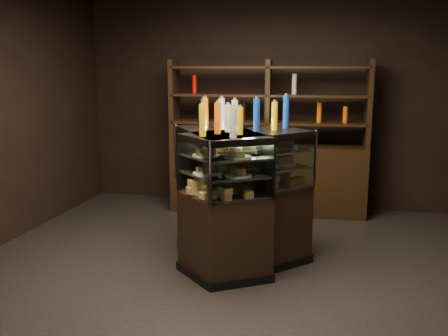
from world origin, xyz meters
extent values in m
plane|color=black|center=(0.00, 0.00, 0.00)|extent=(5.00, 5.00, 0.00)
cube|color=black|center=(0.00, 2.50, 1.50)|extent=(5.00, 0.02, 3.00)
cube|color=black|center=(0.00, -2.50, 1.50)|extent=(5.00, 0.02, 3.00)
cube|color=black|center=(0.19, 0.17, 0.39)|extent=(1.24, 1.26, 0.77)
cube|color=black|center=(0.19, 0.17, 0.04)|extent=(1.27, 1.30, 0.08)
cube|color=black|center=(0.19, 0.17, 1.29)|extent=(1.24, 1.26, 0.06)
cube|color=silver|center=(0.19, 0.17, 0.78)|extent=(1.17, 1.20, 0.02)
cube|color=silver|center=(0.19, 0.17, 0.96)|extent=(1.17, 1.20, 0.02)
cube|color=silver|center=(0.19, 0.17, 1.13)|extent=(1.17, 1.20, 0.02)
cube|color=white|center=(0.42, -0.04, 1.04)|extent=(0.81, 0.87, 0.54)
cylinder|color=silver|center=(0.81, 0.40, 1.04)|extent=(0.03, 0.03, 0.56)
cylinder|color=silver|center=(0.01, -0.46, 1.04)|extent=(0.03, 0.03, 0.56)
cube|color=black|center=(-0.06, 0.19, 0.39)|extent=(1.13, 1.31, 0.77)
cube|color=black|center=(-0.06, 0.19, 0.04)|extent=(1.16, 1.35, 0.08)
cube|color=black|center=(-0.06, 0.19, 1.29)|extent=(1.13, 1.31, 0.06)
cube|color=silver|center=(-0.06, 0.19, 0.78)|extent=(1.06, 1.25, 0.02)
cube|color=silver|center=(-0.06, 0.19, 0.96)|extent=(1.06, 1.25, 0.02)
cube|color=silver|center=(-0.06, 0.19, 1.13)|extent=(1.06, 1.25, 0.02)
cube|color=white|center=(-0.32, 0.03, 1.04)|extent=(0.64, 1.00, 0.54)
cylinder|color=silver|center=(0.01, -0.46, 1.04)|extent=(0.03, 0.03, 0.56)
cylinder|color=silver|center=(-0.62, 0.53, 1.04)|extent=(0.03, 0.03, 0.56)
cube|color=#C47846|center=(-0.12, -0.21, 0.82)|extent=(0.19, 0.19, 0.06)
cube|color=#C47846|center=(0.10, 0.03, 0.82)|extent=(0.19, 0.19, 0.06)
cube|color=#C47846|center=(0.33, 0.27, 0.82)|extent=(0.19, 0.19, 0.06)
cube|color=#C47846|center=(0.55, 0.51, 0.82)|extent=(0.19, 0.19, 0.06)
cylinder|color=white|center=(-0.11, -0.16, 0.98)|extent=(0.24, 0.24, 0.01)
cube|color=#C47846|center=(-0.11, -0.16, 1.01)|extent=(0.18, 0.18, 0.05)
cylinder|color=white|center=(0.04, 0.00, 0.98)|extent=(0.24, 0.24, 0.01)
cube|color=#C47846|center=(0.04, 0.00, 1.01)|extent=(0.18, 0.18, 0.05)
cylinder|color=white|center=(0.19, 0.17, 0.98)|extent=(0.24, 0.24, 0.01)
cube|color=#C47846|center=(0.19, 0.17, 1.01)|extent=(0.18, 0.18, 0.05)
cylinder|color=white|center=(0.35, 0.33, 0.98)|extent=(0.24, 0.24, 0.01)
cube|color=#C47846|center=(0.35, 0.33, 1.01)|extent=(0.18, 0.18, 0.05)
cylinder|color=white|center=(0.50, 0.49, 0.98)|extent=(0.24, 0.24, 0.01)
cube|color=#C47846|center=(0.50, 0.49, 1.01)|extent=(0.18, 0.18, 0.05)
cylinder|color=white|center=(-0.11, -0.16, 1.14)|extent=(0.24, 0.24, 0.02)
cube|color=#C47846|center=(-0.11, -0.16, 1.18)|extent=(0.18, 0.18, 0.05)
cylinder|color=white|center=(0.04, 0.00, 1.14)|extent=(0.24, 0.24, 0.02)
cube|color=#C47846|center=(0.04, 0.00, 1.18)|extent=(0.18, 0.18, 0.05)
cylinder|color=white|center=(0.19, 0.17, 1.14)|extent=(0.24, 0.24, 0.02)
cube|color=#C47846|center=(0.19, 0.17, 1.18)|extent=(0.18, 0.18, 0.05)
cylinder|color=white|center=(0.35, 0.33, 1.14)|extent=(0.24, 0.24, 0.02)
cube|color=#C47846|center=(0.35, 0.33, 1.18)|extent=(0.18, 0.18, 0.05)
cylinder|color=white|center=(0.50, 0.49, 1.14)|extent=(0.24, 0.24, 0.02)
cube|color=#C47846|center=(0.50, 0.49, 1.18)|extent=(0.18, 0.18, 0.05)
cube|color=#C47846|center=(-0.35, 0.60, 0.82)|extent=(0.17, 0.20, 0.06)
cube|color=#C47846|center=(-0.17, 0.32, 0.82)|extent=(0.17, 0.20, 0.06)
cube|color=#C47846|center=(0.00, 0.04, 0.82)|extent=(0.17, 0.20, 0.06)
cube|color=#C47846|center=(0.18, -0.24, 0.82)|extent=(0.17, 0.20, 0.06)
cylinder|color=white|center=(-0.30, 0.57, 0.98)|extent=(0.24, 0.24, 0.01)
cube|color=#C47846|center=(-0.30, 0.57, 1.01)|extent=(0.16, 0.19, 0.05)
cylinder|color=white|center=(-0.18, 0.38, 0.98)|extent=(0.24, 0.24, 0.01)
cube|color=#C47846|center=(-0.18, 0.38, 1.01)|extent=(0.16, 0.19, 0.05)
cylinder|color=white|center=(-0.06, 0.19, 0.98)|extent=(0.24, 0.24, 0.01)
cube|color=#C47846|center=(-0.06, 0.19, 1.01)|extent=(0.16, 0.19, 0.05)
cylinder|color=white|center=(0.06, 0.00, 0.98)|extent=(0.24, 0.24, 0.01)
cube|color=#C47846|center=(0.06, 0.00, 1.01)|extent=(0.16, 0.19, 0.05)
cylinder|color=white|center=(0.18, -0.19, 0.98)|extent=(0.24, 0.24, 0.01)
cube|color=#C47846|center=(0.18, -0.19, 1.01)|extent=(0.16, 0.19, 0.05)
cylinder|color=white|center=(-0.30, 0.57, 1.14)|extent=(0.24, 0.24, 0.02)
cube|color=#C47846|center=(-0.30, 0.57, 1.18)|extent=(0.16, 0.19, 0.05)
cylinder|color=white|center=(-0.18, 0.38, 1.14)|extent=(0.24, 0.24, 0.02)
cube|color=#C47846|center=(-0.18, 0.38, 1.18)|extent=(0.16, 0.19, 0.05)
cylinder|color=white|center=(-0.06, 0.19, 1.14)|extent=(0.24, 0.24, 0.02)
cube|color=#C47846|center=(-0.06, 0.19, 1.18)|extent=(0.16, 0.19, 0.05)
cylinder|color=white|center=(0.06, 0.00, 1.14)|extent=(0.24, 0.24, 0.02)
cube|color=#C47846|center=(0.06, 0.00, 1.18)|extent=(0.16, 0.19, 0.05)
cylinder|color=white|center=(0.18, -0.19, 1.14)|extent=(0.24, 0.24, 0.02)
cube|color=#C47846|center=(0.18, -0.19, 1.18)|extent=(0.16, 0.19, 0.05)
cylinder|color=#D8590A|center=(-0.15, -0.19, 1.46)|extent=(0.06, 0.06, 0.28)
cylinder|color=silver|center=(-0.15, -0.19, 1.61)|extent=(0.03, 0.03, 0.02)
cylinder|color=#0F38B2|center=(-0.01, -0.05, 1.46)|extent=(0.06, 0.06, 0.28)
cylinder|color=silver|center=(-0.01, -0.05, 1.61)|extent=(0.03, 0.03, 0.02)
cylinder|color=#147223|center=(0.13, 0.10, 1.46)|extent=(0.06, 0.06, 0.28)
cylinder|color=silver|center=(0.13, 0.10, 1.61)|extent=(0.03, 0.03, 0.02)
cylinder|color=#B20C0A|center=(0.26, 0.24, 1.46)|extent=(0.06, 0.06, 0.28)
cylinder|color=silver|center=(0.26, 0.24, 1.61)|extent=(0.03, 0.03, 0.02)
cylinder|color=silver|center=(0.40, 0.38, 1.46)|extent=(0.06, 0.06, 0.28)
cylinder|color=silver|center=(0.40, 0.38, 1.61)|extent=(0.03, 0.03, 0.02)
cylinder|color=black|center=(0.53, 0.53, 1.46)|extent=(0.06, 0.06, 0.28)
cylinder|color=silver|center=(0.53, 0.53, 1.61)|extent=(0.03, 0.03, 0.02)
cylinder|color=#D8590A|center=(-0.32, 0.61, 1.46)|extent=(0.06, 0.06, 0.28)
cylinder|color=silver|center=(-0.32, 0.61, 1.61)|extent=(0.03, 0.03, 0.02)
cylinder|color=#0F38B2|center=(-0.22, 0.44, 1.46)|extent=(0.06, 0.06, 0.28)
cylinder|color=silver|center=(-0.22, 0.44, 1.61)|extent=(0.03, 0.03, 0.02)
cylinder|color=#147223|center=(-0.11, 0.28, 1.46)|extent=(0.06, 0.06, 0.28)
cylinder|color=silver|center=(-0.11, 0.28, 1.61)|extent=(0.03, 0.03, 0.02)
cylinder|color=#B20C0A|center=(-0.01, 0.11, 1.46)|extent=(0.06, 0.06, 0.28)
cylinder|color=silver|center=(-0.01, 0.11, 1.61)|extent=(0.03, 0.03, 0.02)
cylinder|color=silver|center=(0.10, -0.06, 1.46)|extent=(0.06, 0.06, 0.28)
cylinder|color=silver|center=(0.10, -0.06, 1.61)|extent=(0.03, 0.03, 0.02)
cylinder|color=black|center=(0.20, -0.23, 1.46)|extent=(0.06, 0.06, 0.28)
cylinder|color=silver|center=(0.20, -0.23, 1.61)|extent=(0.03, 0.03, 0.02)
cylinder|color=black|center=(0.60, 0.66, 0.09)|extent=(0.25, 0.25, 0.19)
cone|color=#185623|center=(0.60, 0.66, 0.45)|extent=(0.38, 0.38, 0.52)
cone|color=#185623|center=(0.60, 0.66, 0.62)|extent=(0.29, 0.29, 0.37)
cube|color=black|center=(0.12, 2.05, 0.45)|extent=(2.57, 0.58, 0.90)
cube|color=black|center=(-1.12, 1.97, 1.45)|extent=(0.08, 0.38, 1.10)
cube|color=black|center=(0.12, 2.05, 1.45)|extent=(0.08, 0.38, 1.10)
cube|color=black|center=(1.36, 2.13, 1.45)|extent=(0.08, 0.38, 1.10)
cube|color=black|center=(0.12, 2.05, 1.20)|extent=(2.52, 0.54, 0.03)
cube|color=black|center=(0.12, 2.05, 1.55)|extent=(2.52, 0.54, 0.03)
cube|color=black|center=(0.12, 2.05, 1.90)|extent=(2.52, 0.54, 0.03)
cylinder|color=#D8590A|center=(-0.85, 1.99, 1.32)|extent=(0.06, 0.06, 0.22)
cylinder|color=#0F38B2|center=(-0.52, 2.01, 1.32)|extent=(0.06, 0.06, 0.22)
cylinder|color=#147223|center=(-0.20, 2.03, 1.32)|extent=(0.06, 0.06, 0.22)
cylinder|color=#B20C0A|center=(0.12, 2.05, 1.32)|extent=(0.06, 0.06, 0.22)
cylinder|color=silver|center=(0.44, 2.07, 1.32)|extent=(0.06, 0.06, 0.22)
cylinder|color=black|center=(0.76, 2.09, 1.32)|extent=(0.06, 0.06, 0.22)
cylinder|color=yellow|center=(1.09, 2.11, 1.32)|extent=(0.06, 0.06, 0.22)
camera|label=1|loc=(1.03, -4.34, 1.91)|focal=40.00mm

